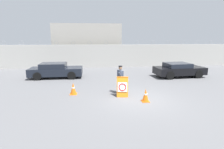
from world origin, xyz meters
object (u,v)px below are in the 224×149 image
security_guard (120,78)px  barricade_sign (122,86)px  parked_car_front_coupe (56,70)px  traffic_cone_near (146,95)px  traffic_cone_mid (73,89)px  parked_car_far_side (179,70)px

security_guard → barricade_sign: bearing=-14.6°
parked_car_front_coupe → traffic_cone_near: bearing=-48.0°
traffic_cone_mid → parked_car_front_coupe: (-1.97, 4.82, 0.29)m
traffic_cone_near → traffic_cone_mid: bearing=157.3°
security_guard → traffic_cone_mid: size_ratio=2.37×
parked_car_far_side → traffic_cone_mid: bearing=-159.6°
parked_car_far_side → security_guard: bearing=-149.4°
security_guard → traffic_cone_mid: (-2.87, 0.08, -0.60)m
traffic_cone_near → parked_car_front_coupe: size_ratio=0.16×
barricade_sign → parked_car_far_side: bearing=46.4°
traffic_cone_near → traffic_cone_mid: 4.34m
traffic_cone_mid → parked_car_front_coupe: 5.21m
parked_car_front_coupe → security_guard: bearing=-46.0°
barricade_sign → security_guard: size_ratio=0.68×
barricade_sign → traffic_cone_mid: bearing=175.9°
security_guard → parked_car_far_side: size_ratio=0.39×
parked_car_far_side → barricade_sign: bearing=-145.7°
security_guard → traffic_cone_near: bearing=15.6°
traffic_cone_near → parked_car_front_coupe: parked_car_front_coupe is taller
barricade_sign → traffic_cone_near: (1.09, -1.06, -0.23)m
traffic_cone_mid → parked_car_far_side: (8.73, 4.00, 0.28)m
traffic_cone_near → parked_car_front_coupe: 8.83m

